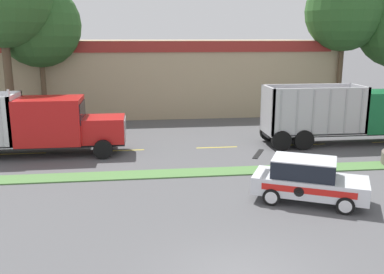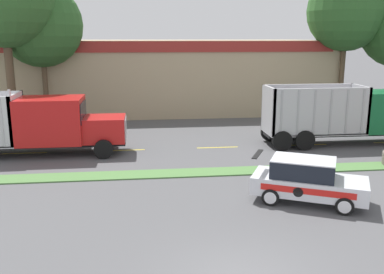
# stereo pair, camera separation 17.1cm
# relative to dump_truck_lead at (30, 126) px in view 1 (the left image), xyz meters

# --- Properties ---
(grass_verge) EXTENTS (120.00, 1.24, 0.06)m
(grass_verge) POSITION_rel_dump_truck_lead_xyz_m (8.35, -4.27, -1.58)
(grass_verge) COLOR #517F42
(grass_verge) RESTS_ON ground_plane
(centre_line_3) EXTENTS (2.40, 0.14, 0.01)m
(centre_line_3) POSITION_rel_dump_truck_lead_xyz_m (-0.58, 0.34, -1.61)
(centre_line_3) COLOR yellow
(centre_line_3) RESTS_ON ground_plane
(centre_line_4) EXTENTS (2.40, 0.14, 0.01)m
(centre_line_4) POSITION_rel_dump_truck_lead_xyz_m (4.82, 0.34, -1.61)
(centre_line_4) COLOR yellow
(centre_line_4) RESTS_ON ground_plane
(centre_line_5) EXTENTS (2.40, 0.14, 0.01)m
(centre_line_5) POSITION_rel_dump_truck_lead_xyz_m (10.22, 0.34, -1.61)
(centre_line_5) COLOR yellow
(centre_line_5) RESTS_ON ground_plane
(centre_line_6) EXTENTS (2.40, 0.14, 0.01)m
(centre_line_6) POSITION_rel_dump_truck_lead_xyz_m (15.62, 0.34, -1.61)
(centre_line_6) COLOR yellow
(centre_line_6) RESTS_ON ground_plane
(dump_truck_lead) EXTENTS (12.12, 2.83, 3.67)m
(dump_truck_lead) POSITION_rel_dump_truck_lead_xyz_m (0.00, 0.00, 0.00)
(dump_truck_lead) COLOR black
(dump_truck_lead) RESTS_ON ground_plane
(dump_truck_mid) EXTENTS (10.43, 2.59, 3.49)m
(dump_truck_mid) POSITION_rel_dump_truck_lead_xyz_m (19.07, 0.37, 0.04)
(dump_truck_mid) COLOR black
(dump_truck_mid) RESTS_ON ground_plane
(rally_car) EXTENTS (4.62, 3.48, 1.75)m
(rally_car) POSITION_rel_dump_truck_lead_xyz_m (12.19, -8.31, -0.73)
(rally_car) COLOR silver
(rally_car) RESTS_ON ground_plane
(store_building_backdrop) EXTENTS (33.30, 12.10, 5.98)m
(store_building_backdrop) POSITION_rel_dump_truck_lead_xyz_m (5.06, 15.28, 1.38)
(store_building_backdrop) COLOR tan
(store_building_backdrop) RESTS_ON ground_plane
(tree_behind_left) EXTENTS (6.01, 6.01, 12.66)m
(tree_behind_left) POSITION_rel_dump_truck_lead_xyz_m (21.64, 9.01, 7.14)
(tree_behind_left) COLOR brown
(tree_behind_left) RESTS_ON ground_plane
(tree_behind_far_right) EXTENTS (5.88, 5.88, 11.47)m
(tree_behind_far_right) POSITION_rel_dump_truck_lead_xyz_m (-1.02, 8.79, 6.03)
(tree_behind_far_right) COLOR brown
(tree_behind_far_right) RESTS_ON ground_plane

